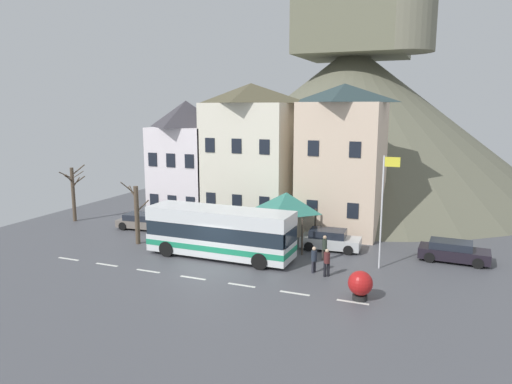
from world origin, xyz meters
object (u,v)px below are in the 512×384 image
object	(u,v)px
pedestrian_02	(325,246)
bare_tree_00	(137,214)
townhouse_01	(251,155)
pedestrian_00	(327,261)
harbour_buoy	(360,284)
pedestrian_01	(314,258)
bus_shelter	(286,202)
bare_tree_01	(73,192)
public_bench	(319,236)
hilltop_castle	(352,116)
transit_bus	(220,233)
parked_car_02	(453,251)
townhouse_00	(187,160)
parked_car_01	(330,240)
townhouse_02	(343,159)
flagpole	(383,204)
parked_car_00	(142,221)

from	to	relation	value
pedestrian_02	bare_tree_00	distance (m)	13.21
townhouse_01	pedestrian_00	distance (m)	14.17
harbour_buoy	pedestrian_01	bearing A→B (deg)	137.04
bus_shelter	bare_tree_01	bearing A→B (deg)	179.65
townhouse_01	public_bench	bearing A→B (deg)	-26.90
hilltop_castle	bare_tree_00	bearing A→B (deg)	-109.89
transit_bus	bare_tree_01	bearing A→B (deg)	165.72
parked_car_02	bare_tree_00	xyz separation A→B (m)	(-20.58, -4.11, 1.50)
public_bench	bare_tree_00	bearing A→B (deg)	-156.11
townhouse_00	bare_tree_00	world-z (taller)	townhouse_00
parked_car_01	bare_tree_00	xyz separation A→B (m)	(-12.87, -3.71, 1.46)
townhouse_02	bus_shelter	xyz separation A→B (m)	(-2.70, -5.30, -2.55)
townhouse_01	flagpole	xyz separation A→B (m)	(11.47, -7.49, -1.75)
parked_car_01	bare_tree_00	size ratio (longest dim) A/B	0.89
townhouse_01	transit_bus	world-z (taller)	townhouse_01
hilltop_castle	public_bench	world-z (taller)	hilltop_castle
parked_car_01	public_bench	xyz separation A→B (m)	(-1.13, 1.49, -0.20)
flagpole	bare_tree_01	size ratio (longest dim) A/B	1.42
townhouse_01	bus_shelter	world-z (taller)	townhouse_01
hilltop_castle	pedestrian_00	size ratio (longest dim) A/B	25.93
hilltop_castle	bus_shelter	bearing A→B (deg)	-89.81
pedestrian_00	townhouse_02	bearing A→B (deg)	97.68
harbour_buoy	bare_tree_01	world-z (taller)	bare_tree_01
townhouse_02	flagpole	xyz separation A→B (m)	(4.05, -7.74, -1.67)
parked_car_01	harbour_buoy	xyz separation A→B (m)	(3.35, -7.78, 0.15)
parked_car_00	parked_car_01	xyz separation A→B (m)	(15.09, 0.08, 0.07)
transit_bus	flagpole	xyz separation A→B (m)	(9.84, 1.60, 2.34)
hilltop_castle	transit_bus	distance (m)	28.45
townhouse_00	bare_tree_00	distance (m)	8.85
pedestrian_02	bare_tree_01	size ratio (longest dim) A/B	0.34
parked_car_00	pedestrian_00	xyz separation A→B (m)	(16.11, -5.09, 0.30)
pedestrian_01	bus_shelter	bearing A→B (deg)	124.99
transit_bus	pedestrian_00	xyz separation A→B (m)	(7.17, -0.93, -0.70)
townhouse_00	pedestrian_00	distance (m)	18.06
townhouse_00	pedestrian_02	world-z (taller)	townhouse_00
parked_car_00	bus_shelter	bearing A→B (deg)	-5.52
townhouse_02	bare_tree_00	xyz separation A→B (m)	(-12.51, -8.82, -3.47)
transit_bus	harbour_buoy	world-z (taller)	transit_bus
bus_shelter	parked_car_02	xyz separation A→B (m)	(10.77, 0.59, -2.42)
townhouse_00	parked_car_00	bearing A→B (deg)	-107.74
townhouse_00	parked_car_02	distance (m)	22.14
townhouse_02	parked_car_00	xyz separation A→B (m)	(-14.73, -5.18, -5.01)
pedestrian_02	bare_tree_00	bearing A→B (deg)	-174.28
transit_bus	harbour_buoy	xyz separation A→B (m)	(9.50, -3.54, -0.78)
parked_car_00	hilltop_castle	bearing A→B (deg)	57.84
townhouse_00	bare_tree_00	size ratio (longest dim) A/B	2.22
parked_car_00	pedestrian_02	bearing A→B (deg)	-13.60
townhouse_01	townhouse_02	world-z (taller)	townhouse_01
public_bench	bare_tree_01	distance (m)	20.88
parked_car_02	harbour_buoy	bearing A→B (deg)	-115.47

